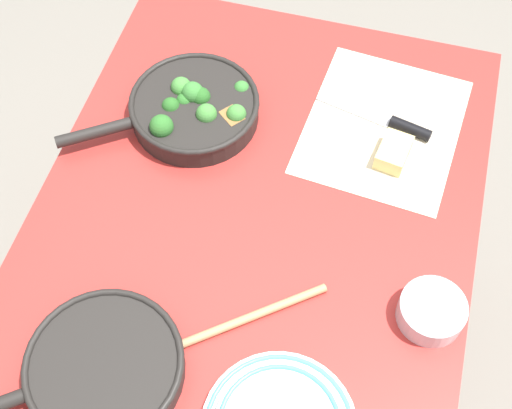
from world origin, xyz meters
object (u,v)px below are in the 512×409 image
object	(u,v)px
prep_bowl_steel	(431,311)
skillet_broccoli	(193,108)
skillet_eggs	(103,368)
cheese_block	(394,153)
wooden_spoon	(190,341)
grater_knife	(390,121)

from	to	relation	value
prep_bowl_steel	skillet_broccoli	bearing A→B (deg)	-120.60
skillet_eggs	prep_bowl_steel	bearing A→B (deg)	168.65
skillet_eggs	cheese_block	size ratio (longest dim) A/B	3.81
wooden_spoon	prep_bowl_steel	distance (m)	0.41
prep_bowl_steel	cheese_block	bearing A→B (deg)	-159.74
wooden_spoon	grater_knife	size ratio (longest dim) A/B	1.39
wooden_spoon	prep_bowl_steel	world-z (taller)	prep_bowl_steel
skillet_broccoli	cheese_block	distance (m)	0.40
grater_knife	prep_bowl_steel	xyz separation A→B (m)	(0.40, 0.13, 0.01)
skillet_broccoli	cheese_block	xyz separation A→B (m)	(-0.01, 0.40, -0.01)
wooden_spoon	grater_knife	xyz separation A→B (m)	(-0.55, 0.24, 0.00)
wooden_spoon	prep_bowl_steel	xyz separation A→B (m)	(-0.15, 0.38, 0.01)
grater_knife	skillet_broccoli	bearing A→B (deg)	26.07
skillet_broccoli	wooden_spoon	xyz separation A→B (m)	(0.46, 0.14, -0.02)
grater_knife	cheese_block	world-z (taller)	cheese_block
skillet_eggs	cheese_block	distance (m)	0.67
cheese_block	prep_bowl_steel	bearing A→B (deg)	20.26
skillet_broccoli	skillet_eggs	bearing A→B (deg)	58.00
skillet_broccoli	skillet_eggs	distance (m)	0.55
skillet_eggs	prep_bowl_steel	world-z (taller)	skillet_eggs
wooden_spoon	prep_bowl_steel	size ratio (longest dim) A/B	2.96
skillet_broccoli	prep_bowl_steel	xyz separation A→B (m)	(0.31, 0.52, -0.01)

